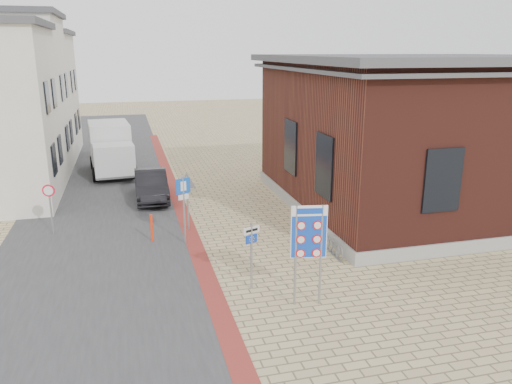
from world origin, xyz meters
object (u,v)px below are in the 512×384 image
box_truck (111,148)px  border_sign (309,234)px  bollard (152,228)px  essen_sign (251,246)px  parking_sign (184,198)px  sedan (151,185)px

box_truck → border_sign: (5.63, -17.85, 0.64)m
border_sign → bollard: border_sign is taller
essen_sign → parking_sign: 4.48m
parking_sign → essen_sign: bearing=-93.8°
border_sign → essen_sign: (-1.30, 1.33, -0.75)m
parking_sign → bollard: (-1.19, 0.50, -1.25)m
sedan → border_sign: 12.44m
sedan → essen_sign: bearing=-77.2°
box_truck → border_sign: border_sign is taller
essen_sign → parking_sign: bearing=88.2°
sedan → parking_sign: size_ratio=1.64×
sedan → parking_sign: bearing=-82.0°
box_truck → bollard: 11.97m
essen_sign → parking_sign: parking_sign is taller
box_truck → bollard: box_truck is taller
sedan → essen_sign: essen_sign is taller
sedan → parking_sign: parking_sign is taller
sedan → box_truck: (-1.93, 6.06, 0.79)m
essen_sign → bollard: (-2.70, 4.70, -0.84)m
border_sign → parking_sign: 6.21m
essen_sign → parking_sign: (-1.51, 4.20, 0.41)m
border_sign → essen_sign: border_sign is taller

